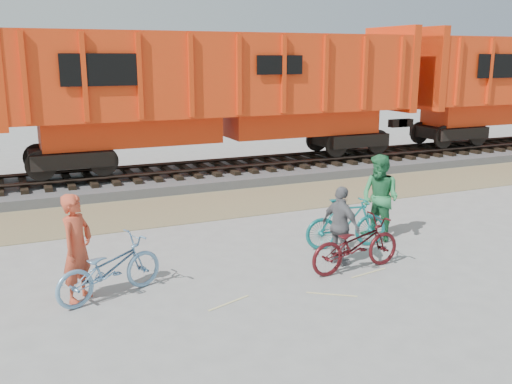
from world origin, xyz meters
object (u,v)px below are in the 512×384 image
Objects in this scene: hopper_car_center at (222,90)px; bicycle_maroon at (356,244)px; bicycle_blue at (109,268)px; person_man at (380,198)px; bicycle_teal at (346,223)px; person_woman at (341,226)px; person_solo at (77,248)px.

hopper_car_center is 9.70m from bicycle_maroon.
bicycle_blue is 1.00× the size of bicycle_maroon.
bicycle_maroon reaches higher than bicycle_blue.
bicycle_teal is at bearing -95.42° from person_man.
person_woman is (4.53, -0.24, 0.28)m from bicycle_blue.
person_solo is 6.74m from person_man.
bicycle_maroon is (4.63, -0.64, 0.00)m from bicycle_blue.
person_woman is at bearing 10.10° from bicycle_maroon.
bicycle_blue is 6.27m from person_man.
bicycle_maroon is 1.07× the size of person_solo.
person_man is at bearing -103.51° from bicycle_blue.
hopper_car_center reaches higher than bicycle_blue.
person_solo is (-0.50, 0.10, 0.41)m from bicycle_blue.
bicycle_teal is at bearing -44.74° from person_solo.
person_solo is 1.17× the size of person_woman.
person_man is (1.00, 0.20, 0.42)m from bicycle_teal.
person_solo reaches higher than person_woman.
bicycle_blue is at bearing 106.25° from bicycle_teal.
person_man is at bearing -43.77° from person_solo.
person_man reaches higher than bicycle_teal.
bicycle_maroon is 2.17m from person_man.
bicycle_teal is at bearing -54.19° from person_woman.
person_man is at bearing -51.68° from bicycle_maroon.
bicycle_blue is at bearing -121.57° from hopper_car_center.
bicycle_maroon is at bearing 178.87° from person_woman.
bicycle_maroon is 0.50m from person_woman.
bicycle_blue is 1.02× the size of person_man.
person_solo is at bearing 70.98° from person_woman.
person_woman is at bearing -95.22° from hopper_car_center.
hopper_car_center reaches higher than person_solo.
bicycle_maroon is (-0.57, -1.23, -0.03)m from bicycle_teal.
hopper_car_center is 7.48× the size of bicycle_teal.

